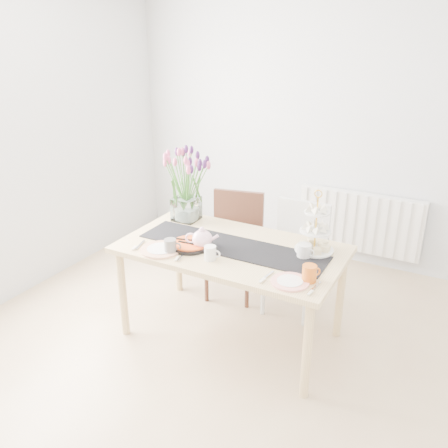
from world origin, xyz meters
The scene contains 16 objects.
room_shell centered at (0.00, 0.00, 1.30)m, with size 4.50×4.50×4.50m.
radiator centered at (0.50, 2.19, 0.45)m, with size 1.20×0.08×0.60m, color white.
dining_table centered at (-0.05, 0.52, 0.67)m, with size 1.60×0.90×0.75m.
chair_brown centered at (-0.34, 1.15, 0.53)m, with size 0.53×0.53×0.91m.
chair_white centered at (0.23, 1.16, 0.53)m, with size 0.46×0.46×0.91m.
table_runner centered at (-0.05, 0.52, 0.75)m, with size 1.40×0.35×0.01m, color black.
tulip_vase centered at (-0.62, 0.81, 1.13)m, with size 0.70×0.70×0.60m.
cake_stand centered at (0.50, 0.73, 0.87)m, with size 0.28×0.28×0.40m.
teapot centered at (-0.22, 0.40, 0.82)m, with size 0.23×0.19×0.15m, color white, non-canonical shape.
cream_jug centered at (0.47, 0.60, 0.80)m, with size 0.10×0.10×0.10m, color silver.
tart_tin centered at (-0.31, 0.37, 0.77)m, with size 0.30×0.30×0.04m.
mug_grey centered at (-0.38, 0.22, 0.80)m, with size 0.09×0.09×0.10m, color slate.
mug_white centered at (-0.08, 0.27, 0.80)m, with size 0.08×0.08×0.10m, color silver.
mug_orange centered at (0.61, 0.30, 0.80)m, with size 0.09×0.09×0.11m, color #CD5D16.
plate_left centered at (-0.46, 0.22, 0.76)m, with size 0.29×0.29×0.02m, color silver.
plate_right centered at (0.51, 0.22, 0.76)m, with size 0.24×0.24×0.01m, color white.
Camera 1 is at (1.38, -2.24, 2.20)m, focal length 38.00 mm.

